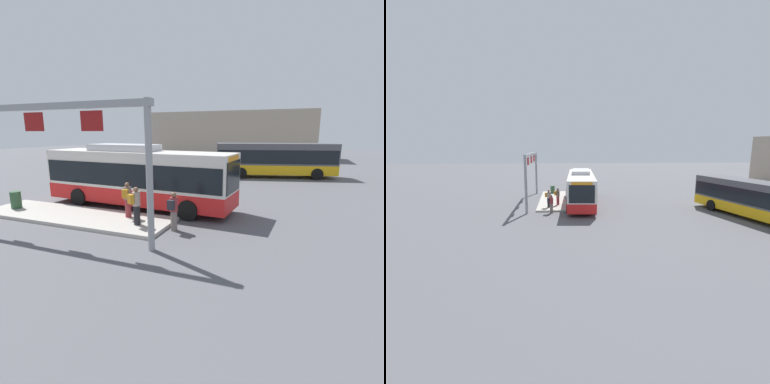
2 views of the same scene
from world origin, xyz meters
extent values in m
plane|color=#56565B|center=(0.00, 0.00, 0.00)|extent=(120.00, 120.00, 0.00)
cube|color=#B2ADA3|center=(-1.88, -2.92, 0.08)|extent=(10.00, 2.80, 0.16)
cube|color=red|center=(0.00, 0.00, 0.77)|extent=(10.94, 3.13, 0.85)
cube|color=silver|center=(0.00, 0.00, 2.15)|extent=(10.94, 3.13, 1.90)
cube|color=black|center=(0.00, 0.00, 1.95)|extent=(10.72, 3.15, 1.20)
cube|color=black|center=(5.42, -0.32, 2.05)|extent=(0.16, 2.12, 1.50)
cube|color=#B7B7BC|center=(-0.81, 0.05, 3.28)|extent=(3.88, 1.97, 0.36)
cube|color=orange|center=(5.35, -0.31, 2.90)|extent=(0.22, 1.75, 0.28)
cylinder|color=black|center=(3.67, 0.99, 0.50)|extent=(1.02, 0.36, 1.00)
cylinder|color=black|center=(3.53, -1.41, 0.50)|extent=(1.02, 0.36, 1.00)
cylinder|color=black|center=(-3.13, 1.38, 0.50)|extent=(1.02, 0.36, 1.00)
cylinder|color=black|center=(-3.27, -1.01, 0.50)|extent=(1.02, 0.36, 1.00)
cube|color=#EAAD14|center=(6.14, 13.79, 0.77)|extent=(10.85, 4.97, 0.85)
cube|color=#4C4C51|center=(6.14, 13.79, 2.15)|extent=(10.85, 4.97, 1.90)
cube|color=black|center=(6.14, 13.79, 1.95)|extent=(10.66, 4.96, 1.20)
cylinder|color=black|center=(9.23, 15.80, 0.50)|extent=(1.04, 0.53, 1.00)
cylinder|color=black|center=(9.80, 13.47, 0.50)|extent=(1.04, 0.53, 1.00)
cylinder|color=black|center=(2.86, 14.22, 0.50)|extent=(1.04, 0.53, 1.00)
cylinder|color=black|center=(3.44, 11.89, 0.50)|extent=(1.04, 0.53, 1.00)
cylinder|color=slate|center=(3.47, -2.90, 0.42)|extent=(0.30, 0.30, 0.85)
cylinder|color=maroon|center=(3.47, -2.90, 1.15)|extent=(0.36, 0.36, 0.60)
sphere|color=brown|center=(3.47, -2.90, 1.56)|extent=(0.22, 0.22, 0.22)
cube|color=#26262D|center=(3.45, -3.16, 1.18)|extent=(0.29, 0.20, 0.40)
cylinder|color=maroon|center=(0.84, -2.34, 0.58)|extent=(0.33, 0.33, 0.85)
cylinder|color=slate|center=(0.84, -2.34, 1.31)|extent=(0.40, 0.40, 0.60)
sphere|color=brown|center=(0.84, -2.34, 1.72)|extent=(0.22, 0.22, 0.22)
cube|color=#BF7F1E|center=(0.90, -2.60, 1.34)|extent=(0.31, 0.23, 0.40)
cylinder|color=black|center=(1.84, -3.19, 0.58)|extent=(0.38, 0.38, 0.85)
cylinder|color=gray|center=(1.84, -3.19, 1.31)|extent=(0.46, 0.46, 0.60)
sphere|color=brown|center=(1.84, -3.19, 1.72)|extent=(0.22, 0.22, 0.22)
cube|color=#BF7F1E|center=(1.71, -3.41, 1.34)|extent=(0.33, 0.29, 0.40)
cylinder|color=gray|center=(3.57, -5.07, 2.60)|extent=(0.24, 0.24, 5.20)
cube|color=gray|center=(-1.39, -5.07, 5.05)|extent=(10.33, 0.20, 0.24)
cube|color=maroon|center=(-1.39, -5.07, 4.50)|extent=(0.90, 0.08, 0.70)
cube|color=maroon|center=(1.34, -5.07, 4.50)|extent=(0.90, 0.08, 0.70)
cube|color=tan|center=(-3.03, 33.82, 3.63)|extent=(27.17, 8.00, 7.27)
cylinder|color=#2D5133|center=(-5.59, -3.07, 0.61)|extent=(0.52, 0.52, 0.90)
camera|label=1|loc=(8.26, -13.42, 4.12)|focal=26.58mm
camera|label=2|loc=(26.85, -1.95, 6.09)|focal=25.11mm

